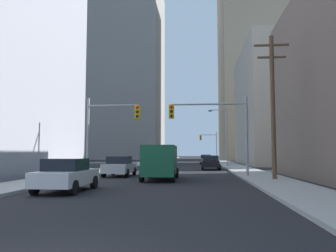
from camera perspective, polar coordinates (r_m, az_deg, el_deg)
name	(u,v)px	position (r m, az deg, el deg)	size (l,w,h in m)	color
sidewalk_left	(142,163)	(55.11, -4.49, -6.42)	(3.03, 160.00, 0.15)	#9E9E99
sidewalk_right	(227,164)	(54.48, 10.05, -6.38)	(3.03, 160.00, 0.15)	#9E9E99
cargo_van_green	(160,160)	(22.05, -1.30, -5.93)	(2.16, 5.27, 2.26)	#195938
sedan_white	(67,175)	(16.17, -17.01, -8.01)	(1.95, 4.21, 1.52)	white
sedan_silver	(120,166)	(25.75, -8.30, -6.85)	(1.95, 4.20, 1.52)	#B7BABF
sedan_black	(211,162)	(35.69, 7.34, -6.24)	(1.95, 4.26, 1.52)	black
sedan_blue	(158,160)	(50.57, -1.67, -5.80)	(1.95, 4.25, 1.52)	navy
sedan_grey	(206,159)	(55.19, 6.51, -5.68)	(1.95, 4.20, 1.52)	slate
traffic_signal_near_left	(111,123)	(25.62, -9.85, 0.52)	(4.11, 0.44, 6.00)	gray
traffic_signal_near_right	(211,121)	(24.76, 7.48, 0.85)	(5.82, 0.44, 6.00)	gray
traffic_signal_far_right	(209,142)	(66.66, 7.11, -2.70)	(3.45, 0.44, 6.00)	gray
utility_pole_right	(273,103)	(22.23, 17.56, 3.75)	(2.20, 0.28, 9.34)	brown
street_lamp_right	(224,131)	(42.96, 9.60, -0.90)	(2.50, 0.32, 7.50)	gray
building_left_far_tower	(126,72)	(103.08, -7.26, 9.27)	(21.35, 23.83, 53.09)	gray
building_right_mid_block	(315,106)	(56.64, 23.90, 3.14)	(22.29, 21.89, 18.15)	#B7A893
building_right_far_highrise	(251,63)	(95.72, 14.12, 10.51)	(16.76, 25.99, 53.21)	tan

